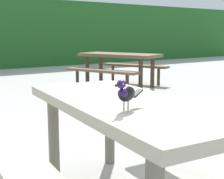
{
  "coord_description": "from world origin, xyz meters",
  "views": [
    {
      "loc": [
        -1.36,
        -1.75,
        1.18
      ],
      "look_at": [
        -0.22,
        -0.1,
        0.84
      ],
      "focal_mm": 53.21,
      "sensor_mm": 36.0,
      "label": 1
    }
  ],
  "objects": [
    {
      "name": "picnic_table_foreground",
      "position": [
        -0.05,
        -0.02,
        0.56
      ],
      "size": [
        1.83,
        1.86,
        0.74
      ],
      "color": "#B2A893",
      "rests_on": "ground"
    },
    {
      "name": "picnic_table_mid_left",
      "position": [
        2.99,
        4.28,
        0.56
      ],
      "size": [
        2.19,
        2.21,
        0.74
      ],
      "color": "brown",
      "rests_on": "ground"
    },
    {
      "name": "bird_grackle",
      "position": [
        -0.23,
        -0.26,
        0.84
      ],
      "size": [
        0.27,
        0.14,
        0.18
      ],
      "color": "black",
      "rests_on": "picnic_table_foreground"
    }
  ]
}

